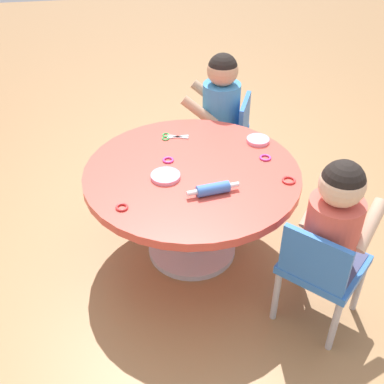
% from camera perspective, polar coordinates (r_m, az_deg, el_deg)
% --- Properties ---
extents(ground_plane, '(10.00, 10.00, 0.00)m').
position_cam_1_polar(ground_plane, '(2.45, -0.00, -6.91)').
color(ground_plane, '#9E7247').
extents(craft_table, '(0.98, 0.98, 0.49)m').
position_cam_1_polar(craft_table, '(2.21, -0.00, 0.41)').
color(craft_table, silver).
rests_on(craft_table, ground).
extents(child_chair_left, '(0.42, 0.42, 0.54)m').
position_cam_1_polar(child_chair_left, '(2.00, 15.14, -8.76)').
color(child_chair_left, '#B7B7BC').
rests_on(child_chair_left, ground).
extents(seated_child_left, '(0.43, 0.44, 0.51)m').
position_cam_1_polar(seated_child_left, '(1.88, 16.71, -3.15)').
color(seated_child_left, '#3F4772').
rests_on(seated_child_left, ground).
extents(child_chair_right, '(0.39, 0.39, 0.54)m').
position_cam_1_polar(child_chair_right, '(2.80, 4.08, 6.82)').
color(child_chair_right, '#B7B7BC').
rests_on(child_chair_right, ground).
extents(seated_child_right, '(0.38, 0.42, 0.51)m').
position_cam_1_polar(seated_child_right, '(2.70, 3.44, 11.11)').
color(seated_child_right, '#3F4772').
rests_on(seated_child_right, ground).
extents(rolling_pin, '(0.07, 0.23, 0.05)m').
position_cam_1_polar(rolling_pin, '(1.99, 2.54, 0.38)').
color(rolling_pin, '#3F72CC').
rests_on(rolling_pin, craft_table).
extents(craft_scissors, '(0.08, 0.14, 0.01)m').
position_cam_1_polar(craft_scissors, '(2.40, -2.53, 6.63)').
color(craft_scissors, silver).
rests_on(craft_scissors, craft_table).
extents(playdough_blob_0, '(0.13, 0.13, 0.02)m').
position_cam_1_polar(playdough_blob_0, '(2.10, -3.19, 1.90)').
color(playdough_blob_0, pink).
rests_on(playdough_blob_0, craft_table).
extents(playdough_blob_1, '(0.11, 0.11, 0.02)m').
position_cam_1_polar(playdough_blob_1, '(2.38, 7.90, 6.17)').
color(playdough_blob_1, pink).
rests_on(playdough_blob_1, craft_table).
extents(cookie_cutter_0, '(0.06, 0.06, 0.01)m').
position_cam_1_polar(cookie_cutter_0, '(2.25, 8.78, 4.09)').
color(cookie_cutter_0, '#D83FA5').
rests_on(cookie_cutter_0, craft_table).
extents(cookie_cutter_1, '(0.05, 0.05, 0.01)m').
position_cam_1_polar(cookie_cutter_1, '(2.21, -2.87, 3.85)').
color(cookie_cutter_1, '#D83FA5').
rests_on(cookie_cutter_1, craft_table).
extents(cookie_cutter_2, '(0.06, 0.06, 0.01)m').
position_cam_1_polar(cookie_cutter_2, '(2.12, 11.52, 1.38)').
color(cookie_cutter_2, red).
rests_on(cookie_cutter_2, craft_table).
extents(cookie_cutter_3, '(0.05, 0.05, 0.01)m').
position_cam_1_polar(cookie_cutter_3, '(1.94, -8.39, -1.82)').
color(cookie_cutter_3, red).
rests_on(cookie_cutter_3, craft_table).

